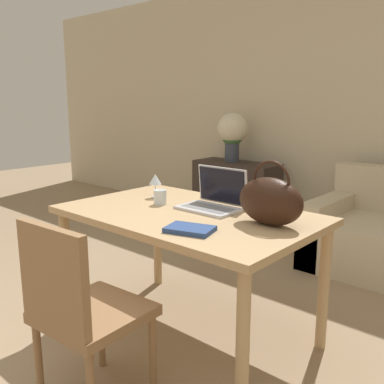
% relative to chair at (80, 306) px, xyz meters
% --- Properties ---
extents(wall_back, '(10.00, 0.06, 2.70)m').
position_rel_chair_xyz_m(wall_back, '(-0.08, 3.28, 0.84)').
color(wall_back, beige).
rests_on(wall_back, ground_plane).
extents(dining_table, '(1.46, 0.91, 0.77)m').
position_rel_chair_xyz_m(dining_table, '(-0.07, 0.79, 0.18)').
color(dining_table, tan).
rests_on(dining_table, ground_plane).
extents(chair, '(0.47, 0.47, 0.90)m').
position_rel_chair_xyz_m(chair, '(0.00, 0.00, 0.00)').
color(chair, olive).
rests_on(chair, ground_plane).
extents(sideboard, '(0.97, 0.40, 0.72)m').
position_rel_chair_xyz_m(sideboard, '(-1.26, 2.93, -0.15)').
color(sideboard, '#332823').
rests_on(sideboard, ground_plane).
extents(laptop, '(0.35, 0.26, 0.24)m').
position_rel_chair_xyz_m(laptop, '(-0.01, 0.95, 0.33)').
color(laptop, silver).
rests_on(laptop, dining_table).
extents(drinking_glass, '(0.08, 0.08, 0.09)m').
position_rel_chair_xyz_m(drinking_glass, '(-0.32, 0.81, 0.31)').
color(drinking_glass, silver).
rests_on(drinking_glass, dining_table).
extents(wine_glass, '(0.08, 0.08, 0.16)m').
position_rel_chair_xyz_m(wine_glass, '(-0.48, 0.92, 0.38)').
color(wine_glass, silver).
rests_on(wine_glass, dining_table).
extents(handbag, '(0.36, 0.18, 0.33)m').
position_rel_chair_xyz_m(handbag, '(0.42, 0.87, 0.39)').
color(handbag, black).
rests_on(handbag, dining_table).
extents(flower_vase, '(0.34, 0.34, 0.55)m').
position_rel_chair_xyz_m(flower_vase, '(-1.34, 2.94, 0.54)').
color(flower_vase, '#333847').
rests_on(flower_vase, sideboard).
extents(book, '(0.26, 0.21, 0.02)m').
position_rel_chair_xyz_m(book, '(0.19, 0.51, 0.27)').
color(book, navy).
rests_on(book, dining_table).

